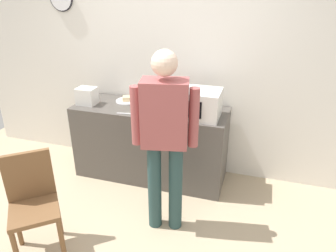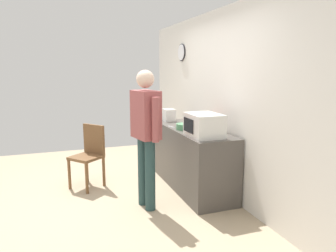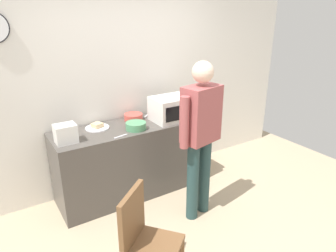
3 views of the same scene
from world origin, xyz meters
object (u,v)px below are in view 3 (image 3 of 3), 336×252
object	(u,v)px
microwave	(172,109)
salad_bowl	(133,117)
spoon_utensil	(121,136)
toaster	(66,134)
cereal_bowl	(136,126)
fork_utensil	(147,115)
person_standing	(201,130)
sandwich_plate	(97,127)
wooden_chair	(145,240)

from	to	relation	value
microwave	salad_bowl	xyz separation A→B (m)	(-0.41, 0.26, -0.11)
microwave	spoon_utensil	xyz separation A→B (m)	(-0.78, -0.16, -0.15)
toaster	cereal_bowl	bearing A→B (deg)	-3.37
cereal_bowl	fork_utensil	world-z (taller)	cereal_bowl
person_standing	cereal_bowl	bearing A→B (deg)	120.79
toaster	person_standing	xyz separation A→B (m)	(1.21, -0.74, 0.03)
fork_utensil	cereal_bowl	bearing A→B (deg)	-133.34
salad_bowl	toaster	xyz separation A→B (m)	(-0.92, -0.27, 0.06)
microwave	sandwich_plate	xyz separation A→B (m)	(-0.91, 0.22, -0.13)
microwave	fork_utensil	size ratio (longest dim) A/B	2.94
cereal_bowl	microwave	bearing A→B (deg)	5.39
cereal_bowl	spoon_utensil	bearing A→B (deg)	-155.67
sandwich_plate	person_standing	bearing A→B (deg)	-50.68
microwave	wooden_chair	distance (m)	1.84
salad_bowl	wooden_chair	xyz separation A→B (m)	(-0.71, -1.61, -0.42)
cereal_bowl	sandwich_plate	bearing A→B (deg)	144.33
microwave	spoon_utensil	size ratio (longest dim) A/B	2.94
salad_bowl	spoon_utensil	bearing A→B (deg)	-130.92
wooden_chair	salad_bowl	bearing A→B (deg)	66.11
salad_bowl	fork_utensil	xyz separation A→B (m)	(0.23, 0.06, -0.04)
toaster	person_standing	world-z (taller)	person_standing
toaster	wooden_chair	distance (m)	1.45
toaster	fork_utensil	distance (m)	1.19
toaster	person_standing	bearing A→B (deg)	-31.44
cereal_bowl	toaster	world-z (taller)	toaster
toaster	microwave	bearing A→B (deg)	0.16
sandwich_plate	person_standing	xyz separation A→B (m)	(0.79, -0.96, 0.11)
fork_utensil	microwave	bearing A→B (deg)	-59.98
spoon_utensil	person_standing	bearing A→B (deg)	-41.42
microwave	fork_utensil	xyz separation A→B (m)	(-0.19, 0.32, -0.15)
fork_utensil	wooden_chair	xyz separation A→B (m)	(-0.94, -1.67, -0.39)
microwave	spoon_utensil	distance (m)	0.81
sandwich_plate	toaster	world-z (taller)	toaster
sandwich_plate	salad_bowl	xyz separation A→B (m)	(0.50, 0.04, 0.02)
fork_utensil	spoon_utensil	world-z (taller)	same
sandwich_plate	fork_utensil	world-z (taller)	sandwich_plate
cereal_bowl	person_standing	world-z (taller)	person_standing
salad_bowl	fork_utensil	distance (m)	0.24
wooden_chair	toaster	bearing A→B (deg)	98.55
spoon_utensil	person_standing	size ratio (longest dim) A/B	0.10
person_standing	wooden_chair	bearing A→B (deg)	-148.76
cereal_bowl	person_standing	bearing A→B (deg)	-59.21
sandwich_plate	fork_utensil	xyz separation A→B (m)	(0.72, 0.10, -0.01)
cereal_bowl	wooden_chair	bearing A→B (deg)	-114.51
spoon_utensil	wooden_chair	bearing A→B (deg)	-106.28
microwave	sandwich_plate	bearing A→B (deg)	166.53
spoon_utensil	cereal_bowl	bearing A→B (deg)	24.33
microwave	sandwich_plate	distance (m)	0.95
salad_bowl	wooden_chair	size ratio (longest dim) A/B	0.25
spoon_utensil	wooden_chair	size ratio (longest dim) A/B	0.18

